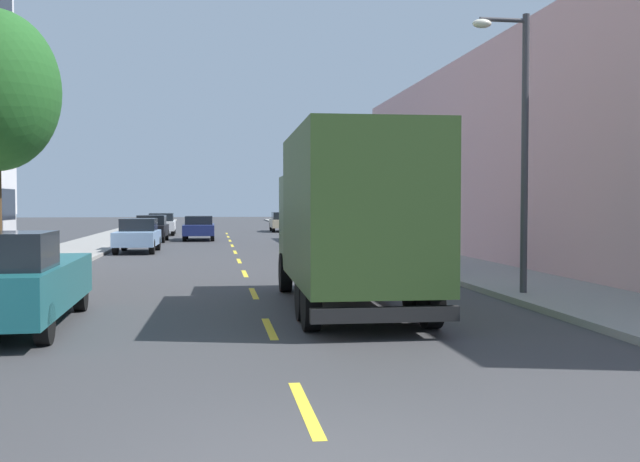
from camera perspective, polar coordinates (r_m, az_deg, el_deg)
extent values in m
plane|color=#38383A|center=(35.74, -6.81, -1.34)|extent=(160.00, 160.00, 0.00)
cube|color=gray|center=(34.28, -18.67, -1.47)|extent=(3.20, 120.00, 0.14)
cube|color=gray|center=(34.68, 5.09, -1.32)|extent=(3.20, 120.00, 0.14)
cube|color=yellow|center=(8.03, -1.16, -13.68)|extent=(0.14, 2.20, 0.01)
cube|color=yellow|center=(12.89, -3.98, -7.62)|extent=(0.14, 2.20, 0.01)
cube|color=yellow|center=(17.83, -5.22, -4.88)|extent=(0.14, 2.20, 0.01)
cube|color=yellow|center=(22.79, -5.91, -3.34)|extent=(0.14, 2.20, 0.01)
cube|color=yellow|center=(27.77, -6.36, -2.34)|extent=(0.14, 2.20, 0.01)
cube|color=yellow|center=(32.75, -6.67, -1.65)|extent=(0.14, 2.20, 0.01)
cube|color=yellow|center=(37.74, -6.90, -1.14)|extent=(0.14, 2.20, 0.01)
cube|color=yellow|center=(42.73, -7.07, -0.76)|extent=(0.14, 2.20, 0.01)
cube|color=yellow|center=(47.72, -7.21, -0.45)|extent=(0.14, 2.20, 0.01)
cube|color=yellow|center=(52.72, -7.32, -0.20)|extent=(0.14, 2.20, 0.01)
cube|color=#1E232D|center=(27.57, -23.45, 1.92)|extent=(0.04, 2.51, 1.10)
cube|color=#1E232D|center=(27.80, -23.56, 9.33)|extent=(0.04, 2.51, 1.10)
cube|color=#CC9E9E|center=(29.61, 21.44, 5.49)|extent=(10.00, 36.00, 7.95)
cylinder|color=#38383D|center=(17.37, 15.74, 5.81)|extent=(0.16, 0.16, 6.35)
cylinder|color=#38383D|center=(17.61, 14.15, 15.74)|extent=(1.10, 0.10, 0.10)
ellipsoid|color=silver|center=(17.41, 12.57, 15.58)|extent=(0.44, 0.28, 0.20)
cube|color=#2D471E|center=(14.17, 2.81, 1.88)|extent=(2.51, 5.63, 2.92)
cube|color=#2D471E|center=(18.07, 0.62, 0.81)|extent=(2.34, 1.95, 2.20)
cube|color=black|center=(18.96, 0.25, 2.34)|extent=(2.02, 0.12, 0.97)
cube|color=black|center=(11.64, 5.13, -6.54)|extent=(2.40, 0.21, 0.24)
cylinder|color=black|center=(18.37, 3.88, -3.18)|extent=(0.30, 0.97, 0.96)
cylinder|color=black|center=(18.08, -2.73, -3.26)|extent=(0.30, 0.97, 0.96)
cylinder|color=black|center=(12.97, 8.67, -5.45)|extent=(0.30, 0.97, 0.96)
cylinder|color=black|center=(12.56, -0.72, -5.67)|extent=(0.30, 0.97, 0.96)
cylinder|color=black|center=(14.02, 7.43, -4.86)|extent=(0.30, 0.97, 0.96)
cylinder|color=black|center=(13.64, -1.25, -5.04)|extent=(0.30, 0.97, 0.96)
cube|color=black|center=(42.43, -13.10, 0.04)|extent=(1.79, 4.02, 0.62)
cube|color=black|center=(42.89, -13.05, 0.85)|extent=(1.55, 1.70, 0.55)
cylinder|color=black|center=(41.17, -14.33, -0.46)|extent=(0.23, 0.66, 0.66)
cylinder|color=black|center=(41.02, -12.22, -0.46)|extent=(0.23, 0.66, 0.66)
cylinder|color=black|center=(43.87, -13.92, -0.30)|extent=(0.23, 0.66, 0.66)
cylinder|color=black|center=(43.73, -11.94, -0.29)|extent=(0.23, 0.66, 0.66)
cube|color=#7A9EC6|center=(33.35, -14.11, -0.54)|extent=(1.80, 4.03, 0.62)
cube|color=black|center=(33.80, -14.02, 0.49)|extent=(1.56, 1.70, 0.55)
cylinder|color=black|center=(32.11, -15.73, -1.21)|extent=(0.23, 0.66, 0.66)
cylinder|color=black|center=(31.93, -13.03, -1.21)|extent=(0.23, 0.66, 0.66)
cylinder|color=black|center=(34.80, -15.09, -0.95)|extent=(0.23, 0.66, 0.66)
cylinder|color=black|center=(34.64, -12.59, -0.94)|extent=(0.23, 0.66, 0.66)
cube|color=#B2B5BA|center=(22.98, 5.13, -1.72)|extent=(1.84, 4.51, 0.60)
cube|color=black|center=(22.73, 5.27, -0.38)|extent=(1.60, 2.17, 0.50)
cylinder|color=black|center=(24.68, 6.05, -2.15)|extent=(0.23, 0.66, 0.66)
cylinder|color=black|center=(24.32, 2.45, -2.21)|extent=(0.23, 0.66, 0.66)
cylinder|color=black|center=(21.74, 8.13, -2.75)|extent=(0.23, 0.66, 0.66)
cylinder|color=black|center=(21.34, 4.06, -2.83)|extent=(0.23, 0.66, 0.66)
cube|color=#195B60|center=(14.01, -22.97, -4.00)|extent=(2.12, 5.35, 0.80)
cylinder|color=black|center=(12.13, -20.78, -6.81)|extent=(0.24, 0.66, 0.66)
cylinder|color=black|center=(15.65, -18.24, -4.77)|extent=(0.24, 0.66, 0.66)
cube|color=#194C28|center=(37.08, -0.08, -0.22)|extent=(1.81, 4.50, 0.60)
cube|color=black|center=(36.84, -0.03, 0.62)|extent=(1.59, 2.16, 0.50)
cylinder|color=black|center=(38.72, 0.75, -0.56)|extent=(0.22, 0.66, 0.66)
cylinder|color=black|center=(38.51, -1.57, -0.58)|extent=(0.22, 0.66, 0.66)
cylinder|color=black|center=(35.71, 1.52, -0.80)|extent=(0.22, 0.66, 0.66)
cylinder|color=black|center=(35.48, -1.00, -0.82)|extent=(0.22, 0.66, 0.66)
cube|color=silver|center=(51.26, -12.31, 0.41)|extent=(1.96, 4.75, 0.62)
cube|color=black|center=(51.62, -12.30, 1.08)|extent=(1.68, 2.87, 0.55)
cylinder|color=black|center=(49.71, -13.30, -0.01)|extent=(0.24, 0.67, 0.66)
cylinder|color=black|center=(49.65, -11.46, 0.01)|extent=(0.24, 0.67, 0.66)
cylinder|color=black|center=(52.90, -13.11, 0.12)|extent=(0.24, 0.67, 0.66)
cylinder|color=black|center=(52.84, -11.37, 0.14)|extent=(0.24, 0.67, 0.66)
cube|color=tan|center=(56.13, -2.95, 0.61)|extent=(1.93, 4.74, 0.62)
cube|color=black|center=(55.74, -2.93, 1.20)|extent=(1.67, 2.86, 0.55)
cylinder|color=black|center=(57.79, -2.27, 0.35)|extent=(0.24, 0.67, 0.66)
cylinder|color=black|center=(57.68, -3.86, 0.35)|extent=(0.24, 0.67, 0.66)
cylinder|color=black|center=(54.61, -2.00, 0.24)|extent=(0.24, 0.67, 0.66)
cylinder|color=black|center=(54.49, -3.67, 0.24)|extent=(0.24, 0.67, 0.66)
cube|color=navy|center=(43.74, -9.46, 0.12)|extent=(1.80, 4.50, 0.60)
cube|color=black|center=(43.95, -9.46, 0.85)|extent=(1.58, 2.16, 0.50)
cylinder|color=black|center=(42.24, -10.57, -0.37)|extent=(0.22, 0.66, 0.66)
cylinder|color=black|center=(42.21, -8.43, -0.36)|extent=(0.22, 0.66, 0.66)
cylinder|color=black|center=(45.30, -10.42, -0.19)|extent=(0.22, 0.66, 0.66)
cylinder|color=black|center=(45.27, -8.42, -0.18)|extent=(0.22, 0.66, 0.66)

